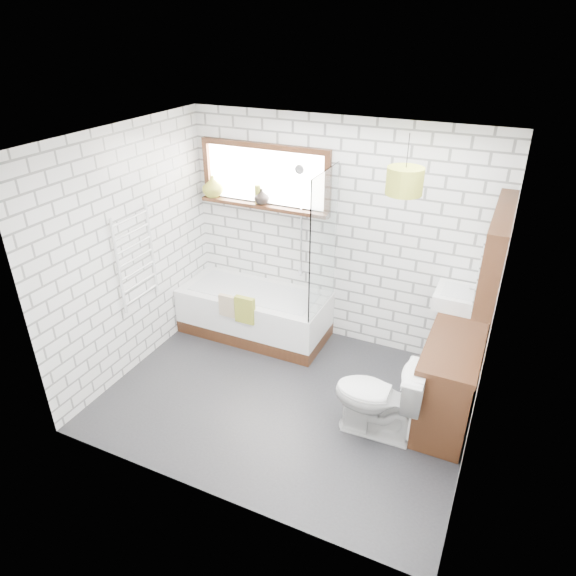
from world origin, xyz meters
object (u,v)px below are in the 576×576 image
at_px(pendant, 405,181).
at_px(bathtub, 254,312).
at_px(toilet, 378,397).
at_px(basin, 463,299).
at_px(vanity, 453,370).

bearing_deg(pendant, bathtub, 172.39).
bearing_deg(toilet, bathtub, -121.88).
distance_m(basin, toilet, 1.34).
xyz_separation_m(basin, pendant, (-0.61, -0.35, 1.18)).
bearing_deg(toilet, pendant, -172.45).
relative_size(basin, pendant, 1.63).
distance_m(vanity, toilet, 0.84).
bearing_deg(vanity, pendant, 167.37).
bearing_deg(pendant, basin, 29.74).
height_order(bathtub, pendant, pendant).
bearing_deg(bathtub, basin, 3.36).
bearing_deg(bathtub, vanity, -9.09).
distance_m(vanity, pendant, 1.82).
bearing_deg(basin, vanity, -83.16).
bearing_deg(basin, toilet, -112.67).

